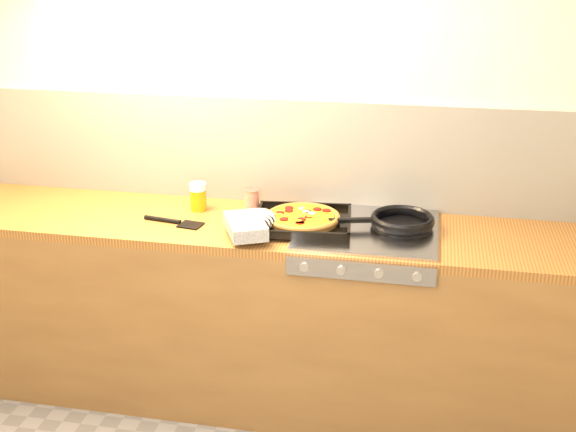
% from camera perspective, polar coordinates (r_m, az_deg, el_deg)
% --- Properties ---
extents(room_shell, '(3.20, 3.20, 3.20)m').
position_cam_1_polar(room_shell, '(3.40, -0.64, 5.10)').
color(room_shell, white).
rests_on(room_shell, ground).
extents(counter_run, '(3.20, 0.62, 0.90)m').
position_cam_1_polar(counter_run, '(3.41, -1.59, -7.63)').
color(counter_run, brown).
rests_on(counter_run, ground).
extents(stovetop, '(0.60, 0.56, 0.02)m').
position_cam_1_polar(stovetop, '(3.15, 6.33, -1.08)').
color(stovetop, '#A1A1A7').
rests_on(stovetop, counter_run).
extents(pizza_on_tray, '(0.56, 0.52, 0.07)m').
position_cam_1_polar(pizza_on_tray, '(3.13, -0.07, -0.31)').
color(pizza_on_tray, black).
rests_on(pizza_on_tray, stovetop).
extents(frying_pan, '(0.48, 0.34, 0.05)m').
position_cam_1_polar(frying_pan, '(3.16, 8.90, -0.44)').
color(frying_pan, black).
rests_on(frying_pan, stovetop).
extents(tomato_can, '(0.09, 0.09, 0.10)m').
position_cam_1_polar(tomato_can, '(3.36, -2.88, 1.29)').
color(tomato_can, maroon).
rests_on(tomato_can, counter_run).
extents(juice_glass, '(0.09, 0.09, 0.13)m').
position_cam_1_polar(juice_glass, '(3.38, -7.11, 1.56)').
color(juice_glass, orange).
rests_on(juice_glass, counter_run).
extents(wooden_spoon, '(0.29, 0.11, 0.02)m').
position_cam_1_polar(wooden_spoon, '(3.39, 1.15, 0.75)').
color(wooden_spoon, '#A76B47').
rests_on(wooden_spoon, counter_run).
extents(black_spatula, '(0.29, 0.10, 0.02)m').
position_cam_1_polar(black_spatula, '(3.25, -8.99, -0.45)').
color(black_spatula, black).
rests_on(black_spatula, counter_run).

